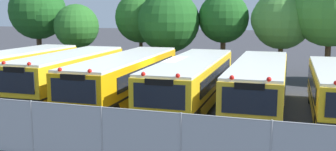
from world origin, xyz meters
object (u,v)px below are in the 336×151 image
object	(u,v)px
school_bus_1	(69,74)
tree_2	(142,16)
school_bus_2	(126,77)
tree_4	(222,17)
school_bus_4	(259,85)
school_bus_3	(192,81)
tree_1	(75,26)
tree_5	(279,19)
tree_6	(332,8)
tree_3	(169,21)
school_bus_0	(17,71)
tree_0	(39,12)

from	to	relation	value
school_bus_1	tree_2	bearing A→B (deg)	-93.66
school_bus_2	tree_4	xyz separation A→B (m)	(3.40, 9.91, 3.06)
school_bus_4	tree_2	xyz separation A→B (m)	(-10.08, 10.20, 3.08)
school_bus_4	school_bus_3	bearing A→B (deg)	-2.68
tree_1	tree_5	world-z (taller)	tree_5
tree_1	tree_6	distance (m)	18.50
school_bus_3	tree_3	world-z (taller)	tree_3
school_bus_0	tree_5	distance (m)	17.64
school_bus_4	tree_2	size ratio (longest dim) A/B	1.68
tree_1	tree_2	bearing A→B (deg)	29.17
school_bus_4	tree_3	distance (m)	11.84
tree_3	tree_6	size ratio (longest dim) A/B	0.84
school_bus_0	school_bus_2	xyz separation A→B (m)	(6.95, 0.11, -0.03)
school_bus_2	school_bus_3	size ratio (longest dim) A/B	1.02
tree_0	tree_1	size ratio (longest dim) A/B	1.32
tree_3	school_bus_2	bearing A→B (deg)	-87.79
school_bus_0	tree_4	xyz separation A→B (m)	(10.36, 10.02, 3.03)
tree_2	tree_4	world-z (taller)	tree_2
tree_0	tree_4	bearing A→B (deg)	4.99
tree_0	tree_3	bearing A→B (deg)	1.02
school_bus_4	tree_3	world-z (taller)	tree_3
tree_2	tree_4	size ratio (longest dim) A/B	1.02
school_bus_2	tree_2	world-z (taller)	tree_2
school_bus_1	tree_5	distance (m)	14.87
school_bus_2	school_bus_4	xyz separation A→B (m)	(7.06, 0.00, -0.02)
school_bus_3	tree_1	distance (m)	13.72
school_bus_2	school_bus_3	distance (m)	3.64
school_bus_3	tree_0	world-z (taller)	tree_0
tree_0	tree_6	xyz separation A→B (m)	(22.19, 0.62, 0.31)
school_bus_2	school_bus_4	distance (m)	7.06
school_bus_3	school_bus_0	bearing A→B (deg)	-0.09
school_bus_2	tree_4	size ratio (longest dim) A/B	1.84
school_bus_0	tree_6	bearing A→B (deg)	-151.00
school_bus_1	tree_0	distance (m)	12.23
school_bus_0	tree_1	bearing A→B (deg)	-84.42
tree_4	school_bus_4	bearing A→B (deg)	-69.75
school_bus_1	tree_0	xyz separation A→B (m)	(-7.91, 8.70, 3.35)
school_bus_3	tree_1	xyz separation A→B (m)	(-11.18, 7.58, 2.40)
tree_6	tree_1	bearing A→B (deg)	-175.13
school_bus_3	tree_3	bearing A→B (deg)	-66.70
school_bus_1	tree_3	world-z (taller)	tree_3
tree_3	tree_1	bearing A→B (deg)	-171.00
tree_4	school_bus_2	bearing A→B (deg)	-108.95
tree_1	tree_4	xyz separation A→B (m)	(10.94, 2.23, 0.68)
school_bus_0	tree_4	bearing A→B (deg)	-134.67
school_bus_2	tree_0	xyz separation A→B (m)	(-11.34, 8.63, 3.37)
tree_6	tree_2	bearing A→B (deg)	176.06
school_bus_3	tree_3	xyz separation A→B (m)	(-3.98, 8.72, 2.75)
tree_3	tree_0	bearing A→B (deg)	-178.98
school_bus_1	tree_0	bearing A→B (deg)	-49.12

